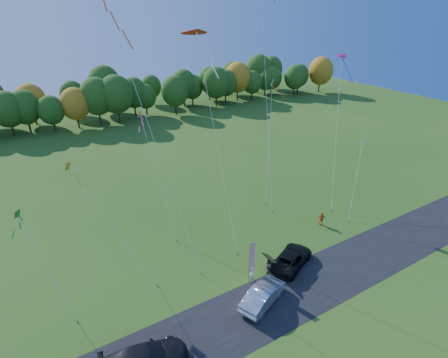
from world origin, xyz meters
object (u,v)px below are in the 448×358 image
silver_sedan (263,295)px  feather_flag (252,257)px  black_suv (292,258)px  person_east (321,219)px

silver_sedan → feather_flag: bearing=-35.4°
black_suv → person_east: (7.34, 3.52, 0.05)m
black_suv → silver_sedan: size_ratio=1.06×
feather_flag → person_east: bearing=15.6°
person_east → feather_flag: (-11.92, -3.34, 1.82)m
silver_sedan → person_east: 13.89m
black_suv → feather_flag: size_ratio=1.24×
silver_sedan → black_suv: bearing=-87.0°
silver_sedan → person_east: bearing=-87.0°
person_east → feather_flag: size_ratio=0.37×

